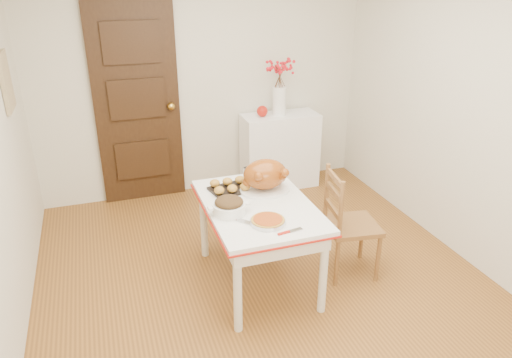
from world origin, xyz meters
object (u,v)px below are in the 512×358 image
object	(u,v)px
sideboard	(280,151)
chair_oak	(352,223)
kitchen_table	(258,243)
pumpkin_pie	(268,220)
turkey_platter	(265,176)

from	to	relation	value
sideboard	chair_oak	size ratio (longest dim) A/B	0.93
kitchen_table	pumpkin_pie	bearing A→B (deg)	-96.76
sideboard	pumpkin_pie	world-z (taller)	sideboard
chair_oak	pumpkin_pie	xyz separation A→B (m)	(-0.79, -0.20, 0.27)
sideboard	pumpkin_pie	distance (m)	2.18
turkey_platter	pumpkin_pie	world-z (taller)	turkey_platter
sideboard	chair_oak	xyz separation A→B (m)	(-0.08, -1.78, 0.03)
turkey_platter	sideboard	bearing A→B (deg)	72.31
turkey_platter	pumpkin_pie	size ratio (longest dim) A/B	1.68
sideboard	turkey_platter	world-z (taller)	turkey_platter
chair_oak	sideboard	bearing A→B (deg)	5.91
sideboard	kitchen_table	world-z (taller)	sideboard
sideboard	turkey_platter	distance (m)	1.69
kitchen_table	turkey_platter	distance (m)	0.53
chair_oak	pumpkin_pie	bearing A→B (deg)	112.65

